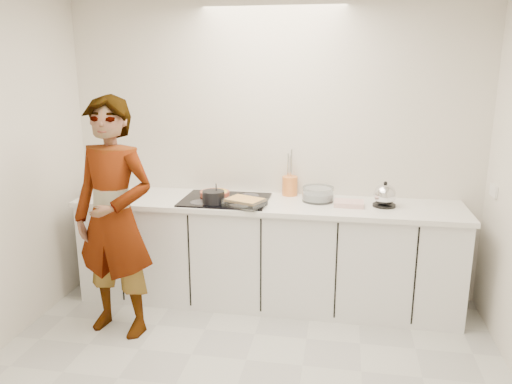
% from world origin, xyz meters
% --- Properties ---
extents(wall_back, '(3.60, 0.00, 2.60)m').
position_xyz_m(wall_back, '(0.00, 1.60, 1.30)').
color(wall_back, silver).
rests_on(wall_back, ground).
extents(wall_front, '(3.60, 0.00, 2.60)m').
position_xyz_m(wall_front, '(0.00, -1.60, 1.30)').
color(wall_front, silver).
rests_on(wall_front, ground).
extents(base_cabinets, '(3.20, 0.58, 0.87)m').
position_xyz_m(base_cabinets, '(0.00, 1.28, 0.43)').
color(base_cabinets, white).
rests_on(base_cabinets, floor).
extents(countertop, '(3.24, 0.64, 0.04)m').
position_xyz_m(countertop, '(0.00, 1.28, 0.89)').
color(countertop, white).
rests_on(countertop, base_cabinets).
extents(hob, '(0.72, 0.54, 0.01)m').
position_xyz_m(hob, '(-0.35, 1.26, 0.92)').
color(hob, black).
rests_on(hob, countertop).
extents(tart_dish, '(0.30, 0.30, 0.04)m').
position_xyz_m(tart_dish, '(-0.46, 1.34, 0.95)').
color(tart_dish, '#AC4A34').
rests_on(tart_dish, hob).
extents(saucepan, '(0.19, 0.19, 0.17)m').
position_xyz_m(saucepan, '(-0.42, 1.12, 0.97)').
color(saucepan, black).
rests_on(saucepan, hob).
extents(baking_dish, '(0.36, 0.32, 0.06)m').
position_xyz_m(baking_dish, '(-0.15, 1.08, 0.96)').
color(baking_dish, silver).
rests_on(baking_dish, hob).
extents(mixing_bowl, '(0.27, 0.27, 0.12)m').
position_xyz_m(mixing_bowl, '(0.42, 1.37, 0.97)').
color(mixing_bowl, silver).
rests_on(mixing_bowl, countertop).
extents(tea_towel, '(0.24, 0.18, 0.04)m').
position_xyz_m(tea_towel, '(0.68, 1.27, 0.93)').
color(tea_towel, white).
rests_on(tea_towel, countertop).
extents(kettle, '(0.20, 0.20, 0.21)m').
position_xyz_m(kettle, '(0.96, 1.30, 1.00)').
color(kettle, black).
rests_on(kettle, countertop).
extents(utensil_crock, '(0.14, 0.14, 0.17)m').
position_xyz_m(utensil_crock, '(0.17, 1.53, 0.99)').
color(utensil_crock, orange).
rests_on(utensil_crock, countertop).
extents(cook, '(0.73, 0.54, 1.82)m').
position_xyz_m(cook, '(-1.05, 0.62, 0.91)').
color(cook, white).
rests_on(cook, floor).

